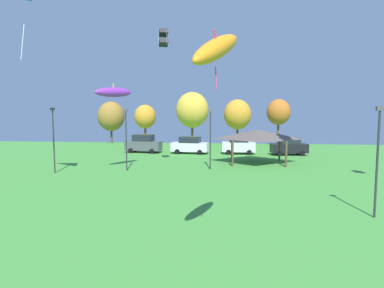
% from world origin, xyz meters
% --- Properties ---
extents(kite_flying_1, '(2.96, 3.79, 1.29)m').
position_xyz_m(kite_flying_1, '(-8.88, 32.08, 7.23)').
color(kite_flying_1, purple).
extents(kite_flying_2, '(3.06, 2.77, 3.56)m').
position_xyz_m(kite_flying_2, '(-12.74, 26.08, 12.41)').
color(kite_flying_2, blue).
extents(kite_flying_4, '(2.15, 3.27, 2.41)m').
position_xyz_m(kite_flying_4, '(0.78, 14.55, 7.85)').
color(kite_flying_4, orange).
extents(kite_flying_5, '(1.03, 1.09, 1.57)m').
position_xyz_m(kite_flying_5, '(-4.53, 33.36, 12.18)').
color(kite_flying_5, black).
extents(parked_car_leftmost, '(4.95, 2.42, 2.40)m').
position_xyz_m(parked_car_leftmost, '(-9.69, 46.33, 1.18)').
color(parked_car_leftmost, '#4C5156').
rests_on(parked_car_leftmost, ground).
extents(parked_car_second_from_left, '(4.93, 2.51, 2.20)m').
position_xyz_m(parked_car_second_from_left, '(-3.41, 45.89, 1.10)').
color(parked_car_second_from_left, silver).
rests_on(parked_car_second_from_left, ground).
extents(parked_car_third_from_left, '(4.21, 2.13, 2.40)m').
position_xyz_m(parked_car_third_from_left, '(2.86, 46.12, 1.18)').
color(parked_car_third_from_left, silver).
rests_on(parked_car_third_from_left, ground).
extents(parked_car_rightmost_in_row, '(4.65, 2.45, 2.20)m').
position_xyz_m(parked_car_rightmost_in_row, '(9.13, 45.65, 1.10)').
color(parked_car_rightmost_in_row, black).
rests_on(parked_car_rightmost_in_row, ground).
extents(park_pavilion, '(6.83, 5.51, 3.60)m').
position_xyz_m(park_pavilion, '(4.54, 38.44, 3.08)').
color(park_pavilion, brown).
rests_on(park_pavilion, ground).
extents(light_post_0, '(0.36, 0.20, 5.66)m').
position_xyz_m(light_post_0, '(-0.27, 34.27, 3.23)').
color(light_post_0, '#2D2D33').
rests_on(light_post_0, ground).
extents(light_post_1, '(0.36, 0.20, 5.87)m').
position_xyz_m(light_post_1, '(-14.15, 31.07, 3.33)').
color(light_post_1, '#2D2D33').
rests_on(light_post_1, ground).
extents(light_post_2, '(0.36, 0.20, 5.86)m').
position_xyz_m(light_post_2, '(9.02, 20.43, 3.32)').
color(light_post_2, '#2D2D33').
rests_on(light_post_2, ground).
extents(light_post_3, '(0.36, 0.20, 5.76)m').
position_xyz_m(light_post_3, '(-8.04, 32.92, 3.27)').
color(light_post_3, '#2D2D33').
rests_on(light_post_3, ground).
extents(treeline_tree_0, '(4.59, 4.59, 7.08)m').
position_xyz_m(treeline_tree_0, '(-18.36, 59.03, 4.55)').
color(treeline_tree_0, brown).
rests_on(treeline_tree_0, ground).
extents(treeline_tree_1, '(3.58, 3.58, 6.51)m').
position_xyz_m(treeline_tree_1, '(-12.09, 57.63, 4.52)').
color(treeline_tree_1, brown).
rests_on(treeline_tree_1, ground).
extents(treeline_tree_2, '(5.14, 5.14, 8.48)m').
position_xyz_m(treeline_tree_2, '(-4.13, 56.31, 5.64)').
color(treeline_tree_2, brown).
rests_on(treeline_tree_2, ground).
extents(treeline_tree_3, '(4.34, 4.34, 7.32)m').
position_xyz_m(treeline_tree_3, '(3.06, 57.02, 4.91)').
color(treeline_tree_3, brown).
rests_on(treeline_tree_3, ground).
extents(treeline_tree_4, '(3.72, 3.72, 7.36)m').
position_xyz_m(treeline_tree_4, '(9.52, 57.41, 5.29)').
color(treeline_tree_4, brown).
rests_on(treeline_tree_4, ground).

